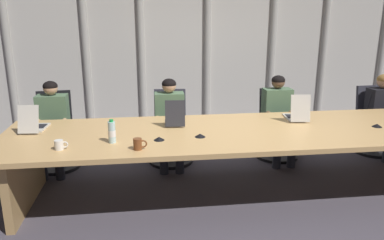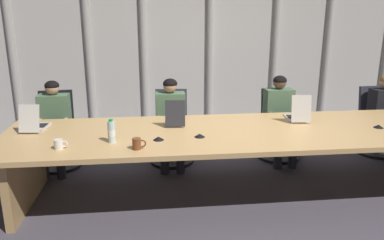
{
  "view_description": "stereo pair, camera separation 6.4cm",
  "coord_description": "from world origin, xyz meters",
  "px_view_note": "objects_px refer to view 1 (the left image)",
  "views": [
    {
      "loc": [
        -1.07,
        -3.81,
        1.96
      ],
      "look_at": [
        -0.56,
        0.11,
        0.84
      ],
      "focal_mm": 35.11,
      "sensor_mm": 36.0,
      "label": 1
    },
    {
      "loc": [
        -1.0,
        -3.81,
        1.96
      ],
      "look_at": [
        -0.56,
        0.11,
        0.84
      ],
      "focal_mm": 35.11,
      "sensor_mm": 36.0,
      "label": 2
    }
  ],
  "objects_px": {
    "person_left_mid": "(170,118)",
    "water_bottle_primary": "(112,132)",
    "person_left_end": "(52,122)",
    "conference_mic_left_side": "(200,135)",
    "person_center": "(279,114)",
    "conference_mic_middle": "(159,138)",
    "office_chair_right_mid": "(374,127)",
    "office_chair_left_end": "(56,139)",
    "office_chair_center": "(277,131)",
    "laptop_left_mid": "(175,119)",
    "coffee_mug_far": "(138,144)",
    "office_chair_left_mid": "(170,135)",
    "laptop_center": "(297,115)",
    "conference_mic_right_side": "(377,125)",
    "coffee_mug_near": "(59,145)",
    "laptop_left_end": "(34,125)"
  },
  "relations": [
    {
      "from": "office_chair_center",
      "to": "office_chair_right_mid",
      "type": "bearing_deg",
      "value": 92.95
    },
    {
      "from": "laptop_left_end",
      "to": "conference_mic_left_side",
      "type": "xyz_separation_m",
      "value": [
        1.75,
        -0.46,
        -0.04
      ]
    },
    {
      "from": "office_chair_center",
      "to": "person_center",
      "type": "xyz_separation_m",
      "value": [
        -0.05,
        -0.16,
        0.3
      ]
    },
    {
      "from": "office_chair_center",
      "to": "person_left_mid",
      "type": "relative_size",
      "value": 0.82
    },
    {
      "from": "laptop_left_mid",
      "to": "conference_mic_left_side",
      "type": "xyz_separation_m",
      "value": [
        0.22,
        -0.49,
        -0.04
      ]
    },
    {
      "from": "office_chair_center",
      "to": "conference_mic_left_side",
      "type": "distance_m",
      "value": 1.84
    },
    {
      "from": "coffee_mug_near",
      "to": "conference_mic_left_side",
      "type": "bearing_deg",
      "value": 8.43
    },
    {
      "from": "conference_mic_left_side",
      "to": "person_left_end",
      "type": "bearing_deg",
      "value": 147.5
    },
    {
      "from": "laptop_center",
      "to": "conference_mic_right_side",
      "type": "xyz_separation_m",
      "value": [
        0.78,
        -0.4,
        -0.05
      ]
    },
    {
      "from": "office_chair_left_mid",
      "to": "office_chair_center",
      "type": "xyz_separation_m",
      "value": [
        1.51,
        -0.0,
        -0.01
      ]
    },
    {
      "from": "person_left_end",
      "to": "conference_mic_middle",
      "type": "relative_size",
      "value": 10.53
    },
    {
      "from": "laptop_center",
      "to": "water_bottle_primary",
      "type": "xyz_separation_m",
      "value": [
        -2.12,
        -0.57,
        0.04
      ]
    },
    {
      "from": "laptop_left_mid",
      "to": "person_center",
      "type": "relative_size",
      "value": 0.33
    },
    {
      "from": "office_chair_left_mid",
      "to": "office_chair_left_end",
      "type": "bearing_deg",
      "value": -86.42
    },
    {
      "from": "person_left_end",
      "to": "conference_mic_left_side",
      "type": "relative_size",
      "value": 10.53
    },
    {
      "from": "conference_mic_middle",
      "to": "coffee_mug_near",
      "type": "bearing_deg",
      "value": -170.74
    },
    {
      "from": "office_chair_left_mid",
      "to": "person_left_mid",
      "type": "height_order",
      "value": "person_left_mid"
    },
    {
      "from": "laptop_left_mid",
      "to": "conference_mic_middle",
      "type": "distance_m",
      "value": 0.58
    },
    {
      "from": "office_chair_right_mid",
      "to": "coffee_mug_near",
      "type": "distance_m",
      "value": 4.4
    },
    {
      "from": "office_chair_right_mid",
      "to": "conference_mic_left_side",
      "type": "xyz_separation_m",
      "value": [
        -2.78,
        -1.26,
        0.4
      ]
    },
    {
      "from": "office_chair_left_end",
      "to": "office_chair_right_mid",
      "type": "distance_m",
      "value": 4.51
    },
    {
      "from": "person_left_mid",
      "to": "water_bottle_primary",
      "type": "height_order",
      "value": "person_left_mid"
    },
    {
      "from": "coffee_mug_far",
      "to": "conference_mic_middle",
      "type": "xyz_separation_m",
      "value": [
        0.2,
        0.25,
        -0.04
      ]
    },
    {
      "from": "office_chair_center",
      "to": "person_left_mid",
      "type": "xyz_separation_m",
      "value": [
        -1.52,
        -0.16,
        0.3
      ]
    },
    {
      "from": "laptop_left_mid",
      "to": "conference_mic_middle",
      "type": "relative_size",
      "value": 3.47
    },
    {
      "from": "office_chair_right_mid",
      "to": "coffee_mug_near",
      "type": "xyz_separation_m",
      "value": [
        -4.13,
        -1.46,
        0.43
      ]
    },
    {
      "from": "person_left_end",
      "to": "coffee_mug_far",
      "type": "xyz_separation_m",
      "value": [
        1.09,
        -1.39,
        0.14
      ]
    },
    {
      "from": "conference_mic_left_side",
      "to": "water_bottle_primary",
      "type": "bearing_deg",
      "value": -175.93
    },
    {
      "from": "conference_mic_middle",
      "to": "office_chair_right_mid",
      "type": "bearing_deg",
      "value": 22.21
    },
    {
      "from": "laptop_center",
      "to": "laptop_left_mid",
      "type": "bearing_deg",
      "value": 96.77
    },
    {
      "from": "conference_mic_left_side",
      "to": "conference_mic_middle",
      "type": "relative_size",
      "value": 1.0
    },
    {
      "from": "water_bottle_primary",
      "to": "coffee_mug_far",
      "type": "xyz_separation_m",
      "value": [
        0.25,
        -0.23,
        -0.05
      ]
    },
    {
      "from": "laptop_left_mid",
      "to": "coffee_mug_far",
      "type": "distance_m",
      "value": 0.89
    },
    {
      "from": "water_bottle_primary",
      "to": "person_left_mid",
      "type": "bearing_deg",
      "value": 60.83
    },
    {
      "from": "laptop_center",
      "to": "coffee_mug_far",
      "type": "distance_m",
      "value": 2.03
    },
    {
      "from": "laptop_center",
      "to": "office_chair_left_end",
      "type": "distance_m",
      "value": 3.1
    },
    {
      "from": "office_chair_right_mid",
      "to": "coffee_mug_far",
      "type": "distance_m",
      "value": 3.76
    },
    {
      "from": "office_chair_left_end",
      "to": "person_left_mid",
      "type": "height_order",
      "value": "person_left_mid"
    },
    {
      "from": "office_chair_left_mid",
      "to": "office_chair_right_mid",
      "type": "xyz_separation_m",
      "value": [
        2.99,
        -0.0,
        -0.01
      ]
    },
    {
      "from": "laptop_center",
      "to": "office_chair_center",
      "type": "bearing_deg",
      "value": 2.55
    },
    {
      "from": "laptop_left_mid",
      "to": "coffee_mug_far",
      "type": "relative_size",
      "value": 2.95
    },
    {
      "from": "person_center",
      "to": "conference_mic_middle",
      "type": "bearing_deg",
      "value": -56.07
    },
    {
      "from": "office_chair_right_mid",
      "to": "office_chair_left_end",
      "type": "bearing_deg",
      "value": -93.57
    },
    {
      "from": "conference_mic_middle",
      "to": "coffee_mug_far",
      "type": "bearing_deg",
      "value": -129.7
    },
    {
      "from": "office_chair_left_end",
      "to": "coffee_mug_near",
      "type": "relative_size",
      "value": 7.76
    },
    {
      "from": "laptop_left_end",
      "to": "office_chair_center",
      "type": "relative_size",
      "value": 0.44
    },
    {
      "from": "person_left_end",
      "to": "conference_mic_left_side",
      "type": "xyz_separation_m",
      "value": [
        1.72,
        -1.09,
        0.11
      ]
    },
    {
      "from": "person_left_mid",
      "to": "coffee_mug_far",
      "type": "relative_size",
      "value": 8.95
    },
    {
      "from": "office_chair_center",
      "to": "water_bottle_primary",
      "type": "bearing_deg",
      "value": -55.75
    },
    {
      "from": "laptop_left_end",
      "to": "office_chair_left_mid",
      "type": "height_order",
      "value": "laptop_left_end"
    }
  ]
}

